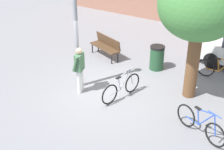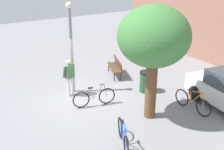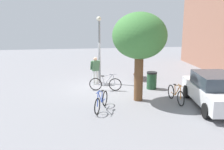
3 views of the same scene
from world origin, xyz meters
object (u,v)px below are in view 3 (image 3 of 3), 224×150
parked_car_white (214,90)px  person_by_lamppost (95,69)px  bicycle_silver (106,84)px  lamppost (99,46)px  bicycle_blue (101,102)px  plaza_tree (140,37)px  trash_bin (152,80)px  bicycle_orange (176,94)px  park_bench (139,71)px

parked_car_white → person_by_lamppost: bearing=-133.2°
bicycle_silver → lamppost: bearing=-174.3°
bicycle_blue → parked_car_white: size_ratio=0.38×
person_by_lamppost → bicycle_silver: size_ratio=0.94×
lamppost → parked_car_white: size_ratio=0.92×
lamppost → plaza_tree: (3.59, 1.57, 0.82)m
lamppost → bicycle_silver: size_ratio=2.27×
person_by_lamppost → parked_car_white: (4.70, 5.00, -0.19)m
parked_car_white → plaza_tree: bearing=-113.9°
parked_car_white → trash_bin: parked_car_white is taller
bicycle_silver → trash_bin: size_ratio=1.82×
bicycle_blue → plaza_tree: bearing=118.6°
person_by_lamppost → parked_car_white: size_ratio=0.38×
person_by_lamppost → bicycle_silver: (1.42, 0.44, -0.58)m
bicycle_orange → trash_bin: trash_bin is taller
lamppost → plaza_tree: bearing=23.6°
trash_bin → bicycle_blue: bearing=-47.6°
park_bench → person_by_lamppost: bearing=-73.1°
person_by_lamppost → park_bench: 3.13m
person_by_lamppost → bicycle_silver: bearing=17.2°
person_by_lamppost → trash_bin: size_ratio=1.71×
park_bench → bicycle_blue: (5.27, -3.08, -0.16)m
bicycle_blue → trash_bin: size_ratio=1.72×
person_by_lamppost → bicycle_silver: 1.60m
person_by_lamppost → park_bench: size_ratio=1.00×
bicycle_blue → trash_bin: trash_bin is taller
lamppost → trash_bin: size_ratio=4.14×
bicycle_orange → trash_bin: bearing=-168.8°
bicycle_silver → bicycle_blue: size_ratio=1.06×
lamppost → park_bench: (-0.61, 2.70, -1.75)m
plaza_tree → parked_car_white: size_ratio=0.97×
person_by_lamppost → trash_bin: 3.44m
lamppost → parked_car_white: lamppost is taller
bicycle_orange → park_bench: bearing=-172.9°
person_by_lamppost → bicycle_blue: person_by_lamppost is taller
bicycle_silver → bicycle_orange: 3.96m
bicycle_silver → bicycle_orange: bearing=52.1°
trash_bin → parked_car_white: bearing=30.5°
plaza_tree → parked_car_white: plaza_tree is taller
bicycle_blue → bicycle_orange: bearing=97.9°
plaza_tree → park_bench: bearing=164.9°
bicycle_orange → bicycle_silver: bearing=-127.9°
bicycle_silver → bicycle_blue: (2.94, -0.54, 0.00)m
bicycle_silver → trash_bin: bearing=89.5°
plaza_tree → trash_bin: plaza_tree is taller
park_bench → plaza_tree: (4.21, -1.13, 2.57)m
park_bench → bicycle_blue: bicycle_blue is taller
lamppost → bicycle_blue: (4.65, -0.38, -1.92)m
plaza_tree → parked_car_white: bearing=66.1°
lamppost → plaza_tree: size_ratio=0.95×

